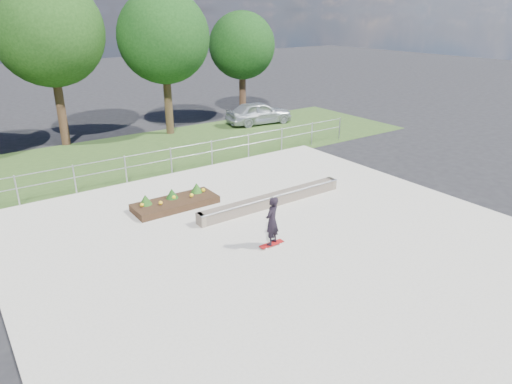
% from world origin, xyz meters
% --- Properties ---
extents(ground, '(120.00, 120.00, 0.00)m').
position_xyz_m(ground, '(0.00, 0.00, 0.00)').
color(ground, black).
rests_on(ground, ground).
extents(grass_verge, '(30.00, 8.00, 0.02)m').
position_xyz_m(grass_verge, '(0.00, 11.00, 0.01)').
color(grass_verge, '#2B441B').
rests_on(grass_verge, ground).
extents(concrete_slab, '(15.00, 15.00, 0.06)m').
position_xyz_m(concrete_slab, '(0.00, 0.00, 0.03)').
color(concrete_slab, '#ADA89A').
rests_on(concrete_slab, ground).
extents(fence, '(20.06, 0.06, 1.20)m').
position_xyz_m(fence, '(0.00, 7.50, 0.77)').
color(fence, '#989BA1').
rests_on(fence, ground).
extents(tree_mid_left, '(5.25, 5.25, 8.25)m').
position_xyz_m(tree_mid_left, '(-2.50, 15.00, 5.61)').
color(tree_mid_left, '#342015').
rests_on(tree_mid_left, ground).
extents(tree_mid_right, '(4.90, 4.90, 7.70)m').
position_xyz_m(tree_mid_right, '(3.00, 14.00, 5.23)').
color(tree_mid_right, '#312313').
rests_on(tree_mid_right, ground).
extents(tree_far_right, '(4.20, 4.20, 6.60)m').
position_xyz_m(tree_far_right, '(9.00, 15.50, 4.48)').
color(tree_far_right, '#352015').
rests_on(tree_far_right, ground).
extents(grind_ledge, '(6.00, 0.44, 0.43)m').
position_xyz_m(grind_ledge, '(1.45, 2.25, 0.26)').
color(grind_ledge, brown).
rests_on(grind_ledge, concrete_slab).
extents(planter_bed, '(3.00, 1.20, 0.61)m').
position_xyz_m(planter_bed, '(-1.46, 4.18, 0.24)').
color(planter_bed, black).
rests_on(planter_bed, concrete_slab).
extents(skateboarder, '(0.80, 0.56, 1.58)m').
position_xyz_m(skateboarder, '(-0.42, -0.19, 0.88)').
color(skateboarder, white).
rests_on(skateboarder, concrete_slab).
extents(parked_car, '(4.29, 2.19, 1.40)m').
position_xyz_m(parked_car, '(8.54, 12.98, 0.70)').
color(parked_car, '#B2B8BC').
rests_on(parked_car, ground).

